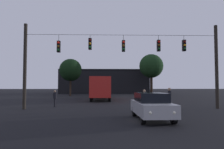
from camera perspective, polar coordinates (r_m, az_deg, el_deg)
name	(u,v)px	position (r m, az deg, el deg)	size (l,w,h in m)	color
ground_plane	(115,99)	(30.57, 0.87, -6.53)	(168.00, 168.00, 0.00)	black
overhead_signal_span	(122,60)	(18.08, 2.77, 3.97)	(16.35, 0.44, 7.08)	black
city_bus	(101,86)	(30.09, -2.88, -3.03)	(2.57, 11.00, 3.00)	#B21E19
car_near_right	(151,106)	(12.67, 10.41, -8.09)	(1.90, 4.37, 1.52)	#99999E
car_far_left	(100,91)	(41.50, -3.07, -4.45)	(2.04, 4.42, 1.52)	#511919
pedestrian_crossing_left	(55,98)	(20.24, -14.91, -5.93)	(0.29, 0.39, 1.51)	black
pedestrian_crossing_center	(144,98)	(17.91, 8.56, -6.20)	(0.35, 0.42, 1.61)	black
pedestrian_crossing_right	(169,98)	(17.34, 14.97, -5.92)	(0.32, 0.41, 1.76)	black
corner_building	(104,82)	(55.56, -2.03, -1.95)	(20.83, 13.47, 5.66)	black
tree_left_silhouette	(151,66)	(46.01, 10.34, 2.18)	(5.00, 5.00, 8.49)	black
tree_behind_building	(71,70)	(39.89, -10.92, 1.16)	(4.07, 4.07, 6.76)	#2D2116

